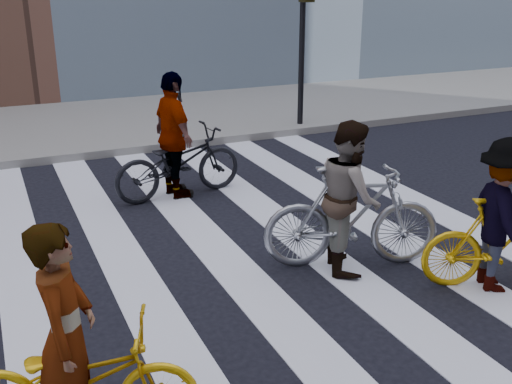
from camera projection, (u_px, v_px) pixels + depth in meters
ground at (185, 274)px, 6.70m from camera, size 100.00×100.00×0.00m
sidewalk_far at (77, 126)px, 13.09m from camera, size 100.00×5.00×0.15m
zebra_crosswalk at (185, 274)px, 6.70m from camera, size 8.25×10.00×0.01m
traffic_signal at (304, 22)px, 12.21m from camera, size 0.22×0.42×3.33m
bike_yellow_left at (79, 381)px, 4.22m from camera, size 1.78×1.12×0.88m
bike_silver_mid at (352, 217)px, 6.71m from camera, size 2.06×1.23×1.20m
bike_yellow_right at (502, 243)px, 6.27m from camera, size 1.72×1.11×1.01m
bike_dark_rear at (178, 163)px, 8.93m from camera, size 2.06×0.91×1.05m
rider_left at (66, 335)px, 4.07m from camera, size 0.58×0.71×1.66m
rider_mid at (349, 196)px, 6.61m from camera, size 0.90×1.00×1.71m
rider_right at (502, 216)px, 6.15m from camera, size 0.98×1.21×1.64m
rider_rear at (174, 136)px, 8.78m from camera, size 0.58×1.15×1.88m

